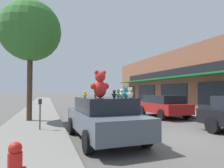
{
  "coord_description": "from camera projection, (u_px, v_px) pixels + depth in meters",
  "views": [
    {
      "loc": [
        -4.77,
        -6.24,
        1.76
      ],
      "look_at": [
        -1.53,
        3.6,
        2.12
      ],
      "focal_mm": 32.0,
      "sensor_mm": 36.0,
      "label": 1
    }
  ],
  "objects": [
    {
      "name": "fire_hydrant",
      "position": [
        15.0,
        167.0,
        3.16
      ],
      "size": [
        0.33,
        0.22,
        0.79
      ],
      "color": "red",
      "rests_on": "sidewalk_near"
    },
    {
      "name": "plush_art_car",
      "position": [
        104.0,
        117.0,
        7.16
      ],
      "size": [
        2.2,
        4.4,
        1.52
      ],
      "rotation": [
        0.0,
        0.0,
        0.05
      ],
      "color": "#4C5660",
      "rests_on": "ground_plane"
    },
    {
      "name": "ground_plane",
      "position": [
        182.0,
        138.0,
        7.36
      ],
      "size": [
        260.0,
        260.0,
        0.0
      ],
      "primitive_type": "plane",
      "color": "#514F4C"
    },
    {
      "name": "parking_meter",
      "position": [
        40.0,
        110.0,
        8.26
      ],
      "size": [
        0.14,
        0.1,
        1.27
      ],
      "color": "#4C4C51",
      "rests_on": "sidewalk_near"
    },
    {
      "name": "parked_car_far_center",
      "position": [
        163.0,
        105.0,
        13.34
      ],
      "size": [
        1.98,
        4.0,
        1.47
      ],
      "color": "maroon",
      "rests_on": "ground_plane"
    },
    {
      "name": "teddy_bear_black",
      "position": [
        114.0,
        94.0,
        6.94
      ],
      "size": [
        0.21,
        0.15,
        0.27
      ],
      "rotation": [
        0.0,
        0.0,
        2.75
      ],
      "color": "black",
      "rests_on": "plush_art_car"
    },
    {
      "name": "teddy_bear_cream",
      "position": [
        130.0,
        93.0,
        6.33
      ],
      "size": [
        0.27,
        0.18,
        0.36
      ],
      "rotation": [
        0.0,
        0.0,
        3.4
      ],
      "color": "beige",
      "rests_on": "plush_art_car"
    },
    {
      "name": "teddy_bear_brown",
      "position": [
        95.0,
        94.0,
        7.73
      ],
      "size": [
        0.16,
        0.16,
        0.24
      ],
      "rotation": [
        0.0,
        0.0,
        2.3
      ],
      "color": "olive",
      "rests_on": "plush_art_car"
    },
    {
      "name": "teddy_bear_white",
      "position": [
        122.0,
        93.0,
        7.13
      ],
      "size": [
        0.23,
        0.2,
        0.32
      ],
      "rotation": [
        0.0,
        0.0,
        2.54
      ],
      "color": "white",
      "rests_on": "plush_art_car"
    },
    {
      "name": "teddy_bear_giant",
      "position": [
        100.0,
        84.0,
        7.2
      ],
      "size": [
        0.74,
        0.47,
        0.99
      ],
      "rotation": [
        0.0,
        0.0,
        3.25
      ],
      "color": "red",
      "rests_on": "plush_art_car"
    },
    {
      "name": "teddy_bear_green",
      "position": [
        118.0,
        94.0,
        6.72
      ],
      "size": [
        0.2,
        0.21,
        0.3
      ],
      "rotation": [
        0.0,
        0.0,
        3.97
      ],
      "color": "green",
      "rests_on": "plush_art_car"
    },
    {
      "name": "teddy_bear_yellow",
      "position": [
        85.0,
        94.0,
        7.67
      ],
      "size": [
        0.18,
        0.12,
        0.24
      ],
      "rotation": [
        0.0,
        0.0,
        3.3
      ],
      "color": "yellow",
      "rests_on": "plush_art_car"
    },
    {
      "name": "teddy_bear_teal",
      "position": [
        126.0,
        93.0,
        6.96
      ],
      "size": [
        0.27,
        0.23,
        0.37
      ],
      "rotation": [
        0.0,
        0.0,
        3.72
      ],
      "color": "teal",
      "rests_on": "plush_art_car"
    },
    {
      "name": "sidewalk_near",
      "position": [
        24.0,
        150.0,
        5.69
      ],
      "size": [
        2.73,
        90.0,
        0.16
      ],
      "color": "slate",
      "rests_on": "ground_plane"
    },
    {
      "name": "street_tree",
      "position": [
        30.0,
        31.0,
        10.97
      ],
      "size": [
        3.31,
        3.31,
        6.57
      ],
      "color": "#473323",
      "rests_on": "sidewalk_near"
    }
  ]
}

